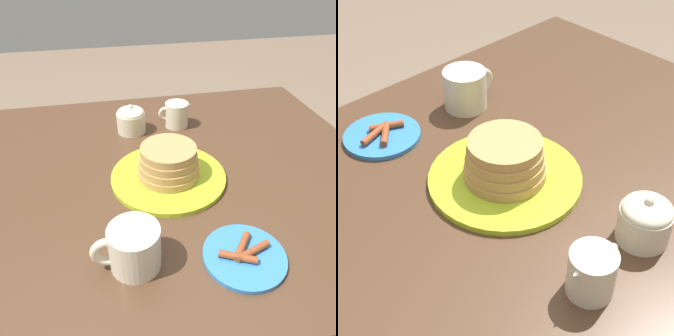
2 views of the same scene
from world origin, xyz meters
TOP-DOWN VIEW (x-y plane):
  - dining_table at (0.00, 0.00)m, footprint 1.18×0.92m
  - pancake_plate at (-0.03, 0.03)m, footprint 0.28×0.28m
  - side_plate_bacon at (-0.12, 0.30)m, footprint 0.15×0.15m
  - coffee_mug at (0.08, 0.27)m, footprint 0.12×0.09m
  - creamer_pitcher at (-0.11, -0.23)m, footprint 0.11×0.07m
  - sugar_bowl at (0.03, -0.22)m, footprint 0.09×0.09m

SIDE VIEW (x-z plane):
  - dining_table at x=0.00m, z-range 0.25..1.02m
  - side_plate_bacon at x=-0.12m, z-range 0.77..0.79m
  - pancake_plate at x=-0.03m, z-range 0.76..0.85m
  - creamer_pitcher at x=-0.11m, z-range 0.77..0.85m
  - sugar_bowl at x=0.03m, z-range 0.77..0.86m
  - coffee_mug at x=0.08m, z-range 0.77..0.86m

